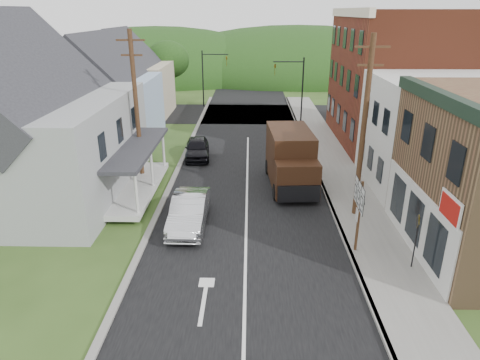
# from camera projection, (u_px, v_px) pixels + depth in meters

# --- Properties ---
(ground) EXTENTS (120.00, 120.00, 0.00)m
(ground) POSITION_uv_depth(u_px,v_px,m) (246.00, 249.00, 19.08)
(ground) COLOR #2D4719
(ground) RESTS_ON ground
(road) EXTENTS (9.00, 90.00, 0.02)m
(road) POSITION_uv_depth(u_px,v_px,m) (247.00, 171.00, 28.37)
(road) COLOR black
(road) RESTS_ON ground
(cross_road) EXTENTS (60.00, 9.00, 0.02)m
(cross_road) POSITION_uv_depth(u_px,v_px,m) (249.00, 114.00, 44.17)
(cross_road) COLOR black
(cross_road) RESTS_ON ground
(sidewalk_right) EXTENTS (2.80, 55.00, 0.15)m
(sidewalk_right) POSITION_uv_depth(u_px,v_px,m) (343.00, 182.00, 26.36)
(sidewalk_right) COLOR slate
(sidewalk_right) RESTS_ON ground
(curb_right) EXTENTS (0.20, 55.00, 0.15)m
(curb_right) POSITION_uv_depth(u_px,v_px,m) (321.00, 182.00, 26.39)
(curb_right) COLOR slate
(curb_right) RESTS_ON ground
(curb_left) EXTENTS (0.30, 55.00, 0.12)m
(curb_left) POSITION_uv_depth(u_px,v_px,m) (173.00, 181.00, 26.59)
(curb_left) COLOR slate
(curb_left) RESTS_ON ground
(storefront_white) EXTENTS (8.00, 7.00, 6.50)m
(storefront_white) POSITION_uv_depth(u_px,v_px,m) (443.00, 135.00, 24.61)
(storefront_white) COLOR silver
(storefront_white) RESTS_ON ground
(storefront_red) EXTENTS (8.00, 12.00, 10.00)m
(storefront_red) POSITION_uv_depth(u_px,v_px,m) (395.00, 79.00, 32.80)
(storefront_red) COLOR maroon
(storefront_red) RESTS_ON ground
(house_gray) EXTENTS (10.20, 12.24, 8.35)m
(house_gray) POSITION_uv_depth(u_px,v_px,m) (28.00, 122.00, 23.35)
(house_gray) COLOR #979A9C
(house_gray) RESTS_ON ground
(house_blue) EXTENTS (7.14, 8.16, 7.28)m
(house_blue) POSITION_uv_depth(u_px,v_px,m) (109.00, 95.00, 33.76)
(house_blue) COLOR #97ABCE
(house_blue) RESTS_ON ground
(house_cream) EXTENTS (7.14, 8.16, 7.28)m
(house_cream) POSITION_uv_depth(u_px,v_px,m) (132.00, 78.00, 42.13)
(house_cream) COLOR #B6A68D
(house_cream) RESTS_ON ground
(utility_pole_right) EXTENTS (1.60, 0.26, 9.00)m
(utility_pole_right) POSITION_uv_depth(u_px,v_px,m) (364.00, 128.00, 20.50)
(utility_pole_right) COLOR #472D19
(utility_pole_right) RESTS_ON ground
(utility_pole_left) EXTENTS (1.60, 0.26, 9.00)m
(utility_pole_left) POSITION_uv_depth(u_px,v_px,m) (136.00, 107.00, 24.94)
(utility_pole_left) COLOR #472D19
(utility_pole_left) RESTS_ON ground
(traffic_signal_right) EXTENTS (2.87, 0.20, 6.00)m
(traffic_signal_right) POSITION_uv_depth(u_px,v_px,m) (295.00, 82.00, 39.45)
(traffic_signal_right) COLOR black
(traffic_signal_right) RESTS_ON ground
(traffic_signal_left) EXTENTS (2.87, 0.20, 6.00)m
(traffic_signal_left) POSITION_uv_depth(u_px,v_px,m) (209.00, 72.00, 46.14)
(traffic_signal_left) COLOR black
(traffic_signal_left) RESTS_ON ground
(tree_left_c) EXTENTS (5.80, 5.80, 8.41)m
(tree_left_c) POSITION_uv_depth(u_px,v_px,m) (23.00, 62.00, 35.89)
(tree_left_c) COLOR #382616
(tree_left_c) RESTS_ON ground
(tree_left_d) EXTENTS (4.80, 4.80, 6.94)m
(tree_left_d) POSITION_uv_depth(u_px,v_px,m) (168.00, 60.00, 47.22)
(tree_left_d) COLOR #382616
(tree_left_d) RESTS_ON ground
(forested_ridge) EXTENTS (90.00, 30.00, 16.00)m
(forested_ridge) POSITION_uv_depth(u_px,v_px,m) (249.00, 76.00, 70.20)
(forested_ridge) COLOR black
(forested_ridge) RESTS_ON ground
(silver_sedan) EXTENTS (1.67, 4.73, 1.55)m
(silver_sedan) POSITION_uv_depth(u_px,v_px,m) (189.00, 212.00, 20.86)
(silver_sedan) COLOR silver
(silver_sedan) RESTS_ON ground
(dark_sedan) EXTENTS (2.08, 4.32, 1.42)m
(dark_sedan) POSITION_uv_depth(u_px,v_px,m) (197.00, 148.00, 30.68)
(dark_sedan) COLOR black
(dark_sedan) RESTS_ON ground
(delivery_van) EXTENTS (2.81, 6.11, 3.34)m
(delivery_van) POSITION_uv_depth(u_px,v_px,m) (291.00, 159.00, 25.37)
(delivery_van) COLOR black
(delivery_van) RESTS_ON ground
(route_sign_cluster) EXTENTS (0.19, 1.84, 3.22)m
(route_sign_cluster) POSITION_uv_depth(u_px,v_px,m) (359.00, 206.00, 17.98)
(route_sign_cluster) COLOR #472D19
(route_sign_cluster) RESTS_ON sidewalk_right
(warning_sign) EXTENTS (0.18, 0.65, 2.41)m
(warning_sign) POSITION_uv_depth(u_px,v_px,m) (416.00, 233.00, 16.93)
(warning_sign) COLOR black
(warning_sign) RESTS_ON sidewalk_right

